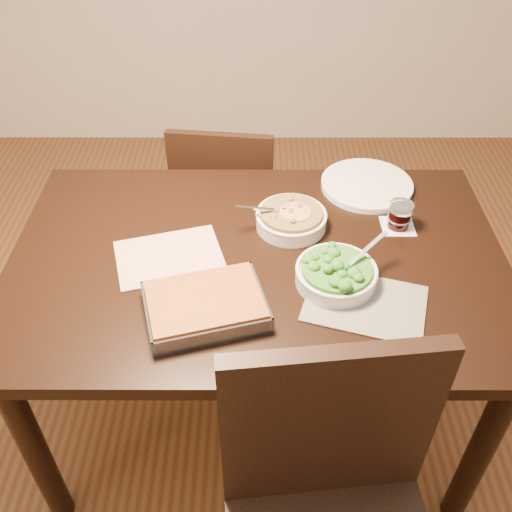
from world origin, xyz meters
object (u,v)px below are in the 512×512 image
(broccoli_bowl, at_px, (336,274))
(chair_far, at_px, (227,202))
(table, at_px, (258,281))
(baking_dish, at_px, (205,305))
(dinner_plate, at_px, (367,185))
(stew_bowl, at_px, (291,218))
(wine_tumbler, at_px, (400,215))

(broccoli_bowl, bearing_deg, chair_far, 113.28)
(broccoli_bowl, bearing_deg, table, 153.59)
(baking_dish, relative_size, dinner_plate, 1.15)
(stew_bowl, relative_size, broccoli_bowl, 1.06)
(baking_dish, height_order, wine_tumbler, wine_tumbler)
(broccoli_bowl, bearing_deg, dinner_plate, 71.68)
(stew_bowl, height_order, baking_dish, stew_bowl)
(baking_dish, height_order, dinner_plate, baking_dish)
(table, distance_m, chair_far, 0.71)
(wine_tumbler, bearing_deg, broccoli_bowl, -131.41)
(baking_dish, bearing_deg, table, 43.35)
(stew_bowl, relative_size, chair_far, 0.28)
(baking_dish, distance_m, dinner_plate, 0.74)
(stew_bowl, bearing_deg, wine_tumbler, -0.40)
(stew_bowl, xyz_separation_m, chair_far, (-0.22, 0.53, -0.32))
(broccoli_bowl, relative_size, wine_tumbler, 2.73)
(wine_tumbler, distance_m, dinner_plate, 0.22)
(stew_bowl, distance_m, baking_dish, 0.42)
(table, distance_m, dinner_plate, 0.51)
(stew_bowl, height_order, dinner_plate, stew_bowl)
(table, bearing_deg, dinner_plate, 43.99)
(dinner_plate, xyz_separation_m, chair_far, (-0.48, 0.33, -0.30))
(chair_far, bearing_deg, wine_tumbler, 142.15)
(table, relative_size, dinner_plate, 4.73)
(wine_tumbler, xyz_separation_m, chair_far, (-0.54, 0.53, -0.34))
(table, bearing_deg, wine_tumbler, 18.03)
(table, height_order, stew_bowl, stew_bowl)
(table, distance_m, stew_bowl, 0.21)
(table, xyz_separation_m, broccoli_bowl, (0.21, -0.10, 0.13))
(stew_bowl, height_order, chair_far, stew_bowl)
(stew_bowl, height_order, wine_tumbler, same)
(stew_bowl, relative_size, baking_dish, 0.68)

